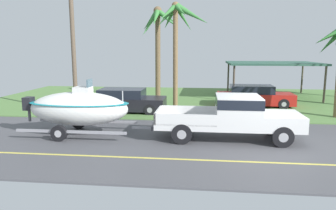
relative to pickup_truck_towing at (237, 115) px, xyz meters
name	(u,v)px	position (x,y,z in m)	size (l,w,h in m)	color
ground	(244,107)	(1.28, 7.54, -1.02)	(36.00, 22.00, 0.11)	#4C4C51
pickup_truck_towing	(237,115)	(0.00, 0.00, 0.00)	(6.00, 2.00, 1.80)	silver
boat_on_trailer	(79,108)	(-6.64, 0.00, 0.15)	(5.63, 2.28, 2.41)	gray
parked_sedan_near	(254,96)	(1.89, 7.83, -0.34)	(4.75, 1.82, 1.38)	#B21E19
parked_sedan_far	(125,101)	(-5.89, 5.12, -0.34)	(4.55, 1.95, 1.38)	black
carport_awning	(272,64)	(3.78, 12.05, 1.55)	(6.56, 5.52, 2.69)	#4C4238
palm_tree_near_right	(178,26)	(-2.89, 5.95, 3.95)	(3.17, 2.75, 6.33)	brown
palm_tree_far_left	(158,29)	(-4.58, 9.84, 4.05)	(2.74, 3.43, 6.62)	brown
utility_pole	(73,32)	(-8.56, 4.34, 3.55)	(0.24, 1.80, 8.82)	brown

